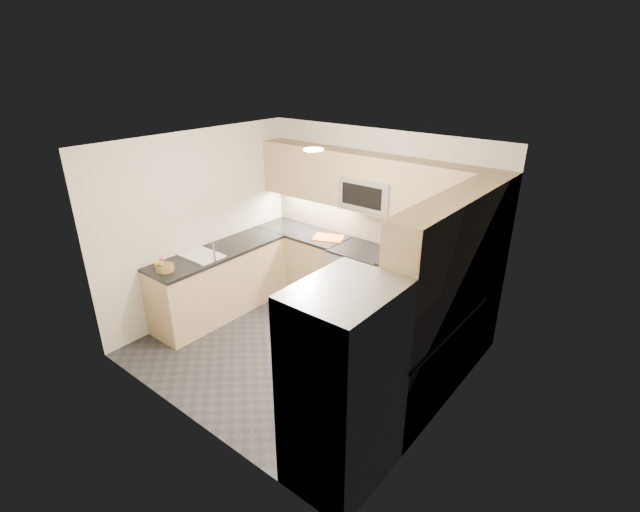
{
  "coord_description": "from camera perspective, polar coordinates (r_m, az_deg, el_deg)",
  "views": [
    {
      "loc": [
        3.19,
        -3.61,
        3.36
      ],
      "look_at": [
        0.0,
        0.35,
        1.15
      ],
      "focal_mm": 26.0,
      "sensor_mm": 36.0,
      "label": 1
    }
  ],
  "objects": [
    {
      "name": "countertop_back_left",
      "position": [
        6.95,
        -2.09,
        2.95
      ],
      "size": [
        1.42,
        0.63,
        0.04
      ],
      "primitive_type": "cube",
      "color": "black",
      "rests_on": "base_cab_back_left"
    },
    {
      "name": "wall_left",
      "position": [
        6.51,
        -14.47,
        3.82
      ],
      "size": [
        0.02,
        3.2,
        2.5
      ],
      "primitive_type": "cube",
      "color": "beige",
      "rests_on": "floor"
    },
    {
      "name": "wall_right",
      "position": [
        4.4,
        15.67,
        -6.1
      ],
      "size": [
        0.02,
        3.2,
        2.5
      ],
      "primitive_type": "cube",
      "color": "beige",
      "rests_on": "floor"
    },
    {
      "name": "range_cooktop",
      "position": [
        6.32,
        5.26,
        0.65
      ],
      "size": [
        0.76,
        0.65,
        0.03
      ],
      "primitive_type": "cube",
      "color": "black",
      "rests_on": "gas_range"
    },
    {
      "name": "countertop_back_right",
      "position": [
        5.87,
        14.26,
        -1.84
      ],
      "size": [
        1.42,
        0.63,
        0.04
      ],
      "primitive_type": "cube",
      "color": "black",
      "rests_on": "base_cab_back_right"
    },
    {
      "name": "fruit_pear",
      "position": [
        5.89,
        -18.98,
        -0.9
      ],
      "size": [
        0.06,
        0.06,
        0.06
      ],
      "primitive_type": "sphere",
      "color": "#54AB49",
      "rests_on": "fruit_basket"
    },
    {
      "name": "oven_handle",
      "position": [
        6.14,
        3.37,
        -2.01
      ],
      "size": [
        0.6,
        0.02,
        0.02
      ],
      "primitive_type": "cylinder",
      "rotation": [
        0.0,
        1.57,
        0.0
      ],
      "color": "#B2B5BA",
      "rests_on": "gas_range"
    },
    {
      "name": "upper_cab_back",
      "position": [
        6.15,
        6.37,
        8.91
      ],
      "size": [
        3.6,
        0.35,
        0.75
      ],
      "primitive_type": "cube",
      "color": "tan",
      "rests_on": "wall_back"
    },
    {
      "name": "floor",
      "position": [
        5.87,
        -2.19,
        -11.43
      ],
      "size": [
        3.6,
        3.2,
        0.0
      ],
      "primitive_type": "cube",
      "color": "black",
      "rests_on": "ground"
    },
    {
      "name": "base_cab_back_left",
      "position": [
        7.13,
        -2.04,
        -0.59
      ],
      "size": [
        1.42,
        0.6,
        0.9
      ],
      "primitive_type": "cube",
      "color": "tan",
      "rests_on": "floor"
    },
    {
      "name": "gas_range",
      "position": [
        6.51,
        5.11,
        -3.08
      ],
      "size": [
        0.76,
        0.65,
        0.91
      ],
      "primitive_type": "cube",
      "color": "#A6A9AF",
      "rests_on": "floor"
    },
    {
      "name": "fruit_orange",
      "position": [
        5.92,
        -19.39,
        -0.85
      ],
      "size": [
        0.07,
        0.07,
        0.07
      ],
      "primitive_type": "sphere",
      "color": "orange",
      "rests_on": "fruit_basket"
    },
    {
      "name": "fridge_handle_left",
      "position": [
        3.93,
        -3.19,
        -14.39
      ],
      "size": [
        0.02,
        0.02,
        1.2
      ],
      "primitive_type": "cylinder",
      "color": "#B2B5BA",
      "rests_on": "refrigerator"
    },
    {
      "name": "fridge_handle_right",
      "position": [
        4.15,
        0.19,
        -12.03
      ],
      "size": [
        0.02,
        0.02,
        1.2
      ],
      "primitive_type": "cylinder",
      "color": "#B2B5BA",
      "rests_on": "refrigerator"
    },
    {
      "name": "utensil_bowl",
      "position": [
        5.62,
        18.86,
        -2.44
      ],
      "size": [
        0.33,
        0.33,
        0.16
      ],
      "primitive_type": "cylinder",
      "rotation": [
        0.0,
        0.0,
        0.17
      ],
      "color": "#5FC353",
      "rests_on": "countertop_back_right"
    },
    {
      "name": "oven_door_glass",
      "position": [
        6.27,
        3.42,
        -4.17
      ],
      "size": [
        0.62,
        0.02,
        0.45
      ],
      "primitive_type": "cube",
      "color": "black",
      "rests_on": "gas_range"
    },
    {
      "name": "wall_front",
      "position": [
        4.32,
        -16.57,
        -6.85
      ],
      "size": [
        3.6,
        0.02,
        2.5
      ],
      "primitive_type": "cube",
      "color": "beige",
      "rests_on": "floor"
    },
    {
      "name": "countertop_peninsula",
      "position": [
        6.4,
        -12.53,
        0.5
      ],
      "size": [
        0.63,
        2.0,
        0.04
      ],
      "primitive_type": "cube",
      "color": "black",
      "rests_on": "base_cab_peninsula"
    },
    {
      "name": "dish_towel_check",
      "position": [
        6.29,
        1.91,
        -3.03
      ],
      "size": [
        0.15,
        0.07,
        0.3
      ],
      "primitive_type": "cube",
      "rotation": [
        0.0,
        0.0,
        0.38
      ],
      "color": "white",
      "rests_on": "oven_handle"
    },
    {
      "name": "cutting_board",
      "position": [
        6.66,
        1.04,
        2.26
      ],
      "size": [
        0.51,
        0.44,
        0.01
      ],
      "primitive_type": "cube",
      "rotation": [
        0.0,
        0.0,
        0.4
      ],
      "color": "#EF5516",
      "rests_on": "countertop_back_left"
    },
    {
      "name": "upper_cab_right",
      "position": [
        4.46,
        15.88,
        2.43
      ],
      "size": [
        0.35,
        1.95,
        0.75
      ],
      "primitive_type": "cube",
      "color": "tan",
      "rests_on": "wall_right"
    },
    {
      "name": "base_cab_back_right",
      "position": [
        6.08,
        13.82,
        -5.85
      ],
      "size": [
        1.42,
        0.6,
        0.9
      ],
      "primitive_type": "cube",
      "color": "tan",
      "rests_on": "floor"
    },
    {
      "name": "ceiling",
      "position": [
        4.89,
        -2.64,
        13.35
      ],
      "size": [
        3.6,
        3.2,
        0.02
      ],
      "primitive_type": "cube",
      "color": "beige",
      "rests_on": "wall_back"
    },
    {
      "name": "microwave_door",
      "position": [
        6.0,
        5.11,
        7.35
      ],
      "size": [
        0.6,
        0.01,
        0.28
      ],
      "primitive_type": "cube",
      "color": "black",
      "rests_on": "microwave"
    },
    {
      "name": "base_cab_right",
      "position": [
        5.04,
        12.22,
        -12.36
      ],
      "size": [
        0.6,
        1.7,
        0.9
      ],
      "primitive_type": "cube",
      "color": "tan",
      "rests_on": "floor"
    },
    {
      "name": "sink_basin",
      "position": [
        6.28,
        -14.25,
        -0.54
      ],
      "size": [
        0.52,
        0.38,
        0.16
      ],
      "primitive_type": "cube",
      "color": "white",
      "rests_on": "base_cab_peninsula"
    },
    {
      "name": "refrigerator",
      "position": [
        3.89,
        2.9,
        -15.8
      ],
      "size": [
        0.7,
        0.9,
        1.8
      ],
      "primitive_type": "cube",
      "color": "#A1A4A9",
      "rests_on": "floor"
    },
    {
      "name": "backsplash_back",
      "position": [
        6.47,
        6.94,
        3.8
      ],
      "size": [
        3.6,
        0.01,
        0.51
      ],
      "primitive_type": "cube",
      "color": "#C5AD8E",
      "rests_on": "wall_back"
    },
    {
      "name": "fruit_basket",
      "position": [
        5.95,
        -18.55,
        -1.4
      ],
      "size": [
        0.26,
        0.26,
        0.08
      ],
      "primitive_type": "cylinder",
      "rotation": [
        0.0,
        0.0,
        -0.28
      ],
      "color": "olive",
      "rests_on": "countertop_peninsula"
    },
    {
      "name": "backsplash_right",
      "position": [
        4.81,
        17.76,
        -4.5
      ],
      "size": [
        0.01,
        2.3,
        0.51
      ],
      "primitive_type": "cube",
      "color": "#C5AD8E",
      "rests_on": "wall_right"
    },
    {
      "name": "faucet",
      "position": [
        6.01,
        -12.91,
        0.57
      ],
      "size": [
        0.03,
        0.03,
        0.28
      ],
      "primitive_type": "cylinder",
      "color": "silver",
      "rests_on": "countertop_peninsula"
    },
    {
      "name": "wall_back",
      "position": [
        6.46,
        6.99,
        4.27
      ],
      "size": [
        3.6,
        0.02,
        2.5
      ],
      "primitive_type": "cube",
      "color": "beige",
      "rests_on": "floor"
    },
    {
      "name": "countertop_right",
      "position": [
        4.79,
        12.7,
        -7.78
      ],
      "size": [
        0.63,
        1.7,
        0.04
      ],
      "primitive_type": "cube",
      "color": "black",
      "rests_on": "base_cab_right"
    },
    {
      "name": "fruit_apple",
      "position": [
        5.97,
        -18.89,
        -0.54
      ],
      "size": [
        0.06,
        0.06,
        0.06
      ],
      "primitive_type": "sphere",
      "color": "#B5141C",
      "rests_on": "fruit_basket"
    },
    {
      "name": "microwave",
      "position": [
        6.16,
        6.19,
        7.75
      ],
      "size": [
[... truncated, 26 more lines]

